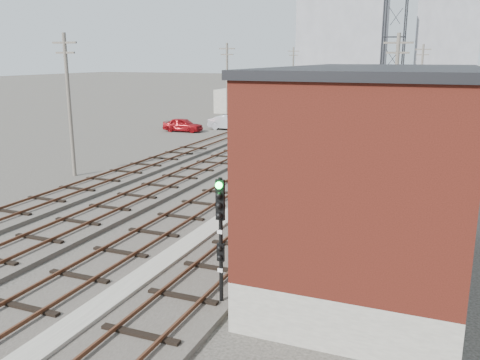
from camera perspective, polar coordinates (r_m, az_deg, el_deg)
The scene contains 23 objects.
ground at distance 66.95m, azimuth 13.79°, elevation 6.79°, with size 320.00×320.00×0.00m, color #282621.
track_right at distance 45.99m, azimuth 12.92°, elevation 4.00°, with size 3.20×90.00×0.39m.
track_mid_right at distance 46.78m, azimuth 8.07°, elevation 4.36°, with size 3.20×90.00×0.39m.
track_mid_left at distance 47.89m, azimuth 3.42°, elevation 4.69°, with size 3.20×90.00×0.39m.
track_left at distance 49.30m, azimuth -1.00°, elevation 4.97°, with size 3.20×90.00×0.39m.
platform_curb at distance 23.05m, azimuth -2.54°, elevation -5.12°, with size 0.90×28.00×0.26m, color gray.
brick_building at distance 18.37m, azimuth 14.87°, elevation 0.89°, with size 6.54×12.20×7.22m.
lattice_tower at distance 41.03m, azimuth 16.76°, elevation 13.03°, with size 1.60×1.60×15.00m.
utility_pole_left_a at distance 34.13m, azimuth -18.65°, elevation 8.33°, with size 1.80×0.24×9.00m.
utility_pole_left_b at distance 55.51m, azimuth -1.45°, elevation 10.81°, with size 1.80×0.24×9.00m.
utility_pole_left_c at distance 79.04m, azimuth 5.96°, elevation 11.58°, with size 1.80×0.24×9.00m.
utility_pole_right_a at distance 34.08m, azimuth 16.93°, elevation 8.45°, with size 1.80×0.24×9.00m.
utility_pole_right_b at distance 63.96m, azimuth 19.62°, elevation 10.41°, with size 1.80×0.24×9.00m.
apartment_left at distance 143.70m, azimuth 11.48°, elevation 16.36°, with size 22.00×14.00×30.00m, color gray.
apartment_right at distance 155.92m, azimuth 22.27°, elevation 14.67°, with size 16.00×12.00×26.00m, color gray.
shed_left at distance 70.89m, azimuth 0.84°, elevation 8.83°, with size 8.00×5.00×3.20m, color gray.
shed_right at distance 76.02m, azimuth 21.83°, elevation 8.50°, with size 6.00×6.00×4.00m, color gray.
signal_mast at distance 15.26m, azimuth -2.22°, elevation -5.93°, with size 0.40×0.41×4.11m.
switch_stand at distance 37.97m, azimuth 5.18°, elevation 3.18°, with size 0.34×0.34×1.45m.
site_trailer at distance 68.02m, azimuth 7.25°, elevation 8.31°, with size 6.55×3.30×2.67m.
car_red at distance 53.19m, azimuth -6.42°, elevation 6.18°, with size 1.67×4.16×1.42m, color maroon.
car_silver at distance 54.26m, azimuth -1.15°, elevation 6.46°, with size 1.60×4.58×1.51m, color #A8AAB0.
car_grey at distance 56.58m, azimuth 0.42°, elevation 6.68°, with size 1.91×4.70×1.36m, color slate.
Camera 1 is at (9.66, -5.82, 7.54)m, focal length 38.00 mm.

